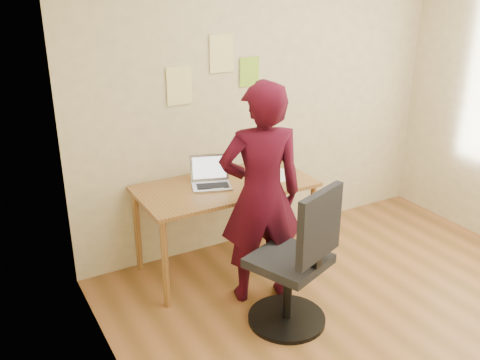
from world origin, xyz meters
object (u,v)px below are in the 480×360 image
laptop (211,179)px  phone (252,188)px  desk (225,195)px  office_chair (297,268)px  person (261,195)px

laptop → phone: laptop is taller
desk → office_chair: bearing=-86.8°
desk → phone: (0.14, -0.18, 0.09)m
desk → laptop: bearing=153.2°
desk → laptop: (-0.10, 0.05, 0.14)m
laptop → person: (0.13, -0.55, 0.04)m
phone → person: 0.36m
phone → office_chair: office_chair is taller
laptop → person: size_ratio=0.22×
phone → person: size_ratio=0.08×
person → office_chair: bearing=110.5°
desk → person: person is taller
desk → phone: bearing=-51.3°
office_chair → laptop: bearing=77.7°
laptop → phone: size_ratio=2.74×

